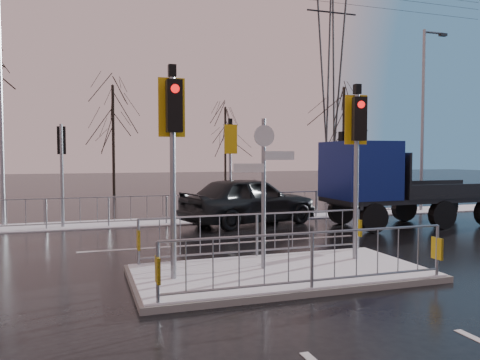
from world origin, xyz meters
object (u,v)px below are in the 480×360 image
object	(u,v)px
traffic_island	(280,257)
car_far_lane	(249,200)
flatbed_truck	(382,182)
street_lamp_left	(3,98)
street_lamp_right	(424,112)

from	to	relation	value
traffic_island	car_far_lane	bearing A→B (deg)	75.31
flatbed_truck	street_lamp_left	xyz separation A→B (m)	(-12.41, 4.45, 2.93)
street_lamp_right	street_lamp_left	size ratio (longest dim) A/B	0.98
car_far_lane	flatbed_truck	size ratio (longest dim) A/B	0.80
car_far_lane	street_lamp_left	xyz separation A→B (m)	(-8.27, 2.42, 3.62)
flatbed_truck	street_lamp_right	xyz separation A→B (m)	(4.59, 3.45, 2.83)
traffic_island	street_lamp_right	world-z (taller)	street_lamp_right
car_far_lane	street_lamp_right	size ratio (longest dim) A/B	0.64
traffic_island	car_far_lane	xyz separation A→B (m)	(1.85, 7.07, 0.48)
street_lamp_right	street_lamp_left	distance (m)	17.03
street_lamp_left	traffic_island	bearing A→B (deg)	-55.93
car_far_lane	flatbed_truck	bearing A→B (deg)	-131.51
car_far_lane	street_lamp_right	world-z (taller)	street_lamp_right
flatbed_truck	street_lamp_left	world-z (taller)	street_lamp_left
traffic_island	car_far_lane	distance (m)	7.32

